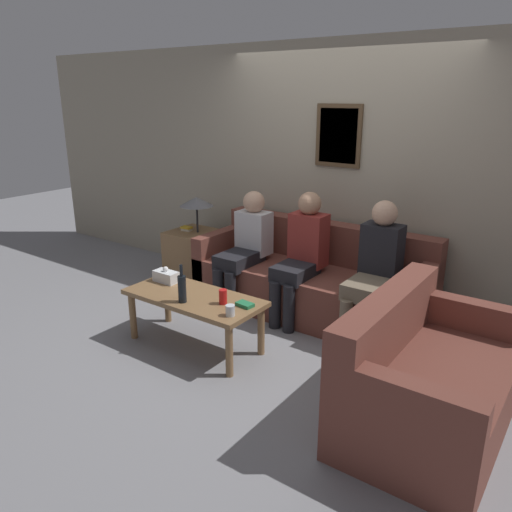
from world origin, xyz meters
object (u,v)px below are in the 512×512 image
Objects in this scene: coffee_table at (194,303)px; couch_main at (312,282)px; couch_side at (426,383)px; person_middle at (302,252)px; wine_bottle at (182,288)px; person_left at (246,244)px; person_right at (375,266)px; drinking_glass at (230,310)px.

couch_main is at bearing 69.90° from coffee_table.
person_middle is (-1.51, 0.96, 0.36)m from couch_side.
person_middle is at bearing 70.72° from wine_bottle.
coffee_table is 1.05× the size of person_left.
couch_side is 1.31m from person_right.
person_middle is (0.44, 1.04, 0.26)m from coffee_table.
wine_bottle is at bearing -82.78° from coffee_table.
person_left is at bearing 121.73° from drinking_glass.
couch_main is 1.90× the size of person_middle.
drinking_glass is 0.07× the size of person_right.
wine_bottle is 1.26m from person_middle.
coffee_table is at bearing 97.22° from wine_bottle.
drinking_glass is at bearing 2.38° from wine_bottle.
person_middle is (0.65, 0.02, 0.03)m from person_left.
couch_side is 1.95m from coffee_table.
person_left is 1.37m from person_right.
person_left is (-0.66, -0.21, 0.33)m from couch_main.
coffee_table is 0.99× the size of person_right.
person_right is at bearing -13.51° from couch_main.
person_left is (-0.21, 1.02, 0.23)m from coffee_table.
wine_bottle is 0.49m from drinking_glass.
drinking_glass is (-1.45, -0.21, 0.21)m from couch_side.
person_right is (0.66, 1.19, 0.16)m from drinking_glass.
person_middle is at bearing 93.17° from drinking_glass.
drinking_glass is at bearing -86.83° from person_middle.
person_right reaches higher than coffee_table.
couch_main is at bearing 52.46° from couch_side.
person_left is at bearing 101.11° from wine_bottle.
person_left is (-0.71, 1.15, 0.13)m from drinking_glass.
wine_bottle is 0.26× the size of person_middle.
couch_main is 1.91× the size of coffee_table.
couch_side is 4.47× the size of wine_bottle.
person_left is at bearing 66.44° from couch_side.
wine_bottle is at bearing -177.62° from drinking_glass.
drinking_glass is (0.05, -1.36, 0.21)m from couch_main.
wine_bottle is (0.02, -0.15, 0.19)m from coffee_table.
person_middle reaches higher than couch_main.
drinking_glass is 0.07× the size of person_left.
couch_side is at bearing -32.46° from person_middle.
person_middle is at bearing 67.20° from coffee_table.
drinking_glass is (0.48, 0.02, -0.08)m from wine_bottle.
couch_main is at bearing 166.49° from person_right.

